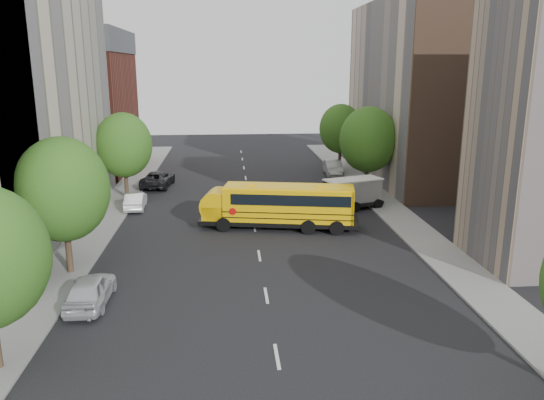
{
  "coord_description": "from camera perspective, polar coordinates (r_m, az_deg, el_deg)",
  "views": [
    {
      "loc": [
        -1.84,
        -33.43,
        11.57
      ],
      "look_at": [
        1.14,
        2.0,
        2.59
      ],
      "focal_mm": 35.0,
      "sensor_mm": 36.0,
      "label": 1
    }
  ],
  "objects": [
    {
      "name": "building_right_sidewall",
      "position": [
        46.91,
        20.55,
        10.15
      ],
      "size": [
        10.1,
        0.3,
        18.0
      ],
      "primitive_type": "cube",
      "color": "brown",
      "rests_on": "ground"
    },
    {
      "name": "parked_car_5",
      "position": [
        58.32,
        6.59,
        3.44
      ],
      "size": [
        1.96,
        4.96,
        1.61
      ],
      "primitive_type": "imported",
      "rotation": [
        0.0,
        0.0,
        -0.05
      ],
      "color": "gray",
      "rests_on": "ground"
    },
    {
      "name": "school_bus",
      "position": [
        38.62,
        0.61,
        -0.43
      ],
      "size": [
        11.91,
        4.72,
        3.28
      ],
      "rotation": [
        0.0,
        0.0,
        -0.18
      ],
      "color": "black",
      "rests_on": "ground"
    },
    {
      "name": "parked_car_4",
      "position": [
        50.33,
        8.45,
        1.5
      ],
      "size": [
        1.89,
        3.99,
        1.32
      ],
      "primitive_type": "imported",
      "rotation": [
        0.0,
        0.0,
        0.09
      ],
      "color": "#313F56",
      "rests_on": "ground"
    },
    {
      "name": "street_tree_2",
      "position": [
        48.77,
        -15.67,
        5.7
      ],
      "size": [
        4.99,
        4.99,
        7.71
      ],
      "color": "#38281C",
      "rests_on": "ground"
    },
    {
      "name": "street_tree_4",
      "position": [
        49.56,
        10.31,
        6.42
      ],
      "size": [
        5.25,
        5.25,
        8.1
      ],
      "color": "#38281C",
      "rests_on": "ground"
    },
    {
      "name": "building_right_far",
      "position": [
        57.05,
        15.85,
        11.07
      ],
      "size": [
        10.0,
        22.0,
        18.0
      ],
      "primitive_type": "cube",
      "color": "#C7AF9B",
      "rests_on": "ground"
    },
    {
      "name": "sidewalk_right",
      "position": [
        42.27,
        13.79,
        -2.05
      ],
      "size": [
        3.0,
        80.0,
        0.12
      ],
      "primitive_type": "cube",
      "color": "slate",
      "rests_on": "ground"
    },
    {
      "name": "lane_markings",
      "position": [
        44.98,
        -2.31,
        -0.74
      ],
      "size": [
        0.15,
        64.0,
        0.01
      ],
      "primitive_type": "cube",
      "color": "silver",
      "rests_on": "ground"
    },
    {
      "name": "parked_car_2",
      "position": [
        53.58,
        -12.18,
        2.24
      ],
      "size": [
        3.15,
        5.89,
        1.57
      ],
      "primitive_type": "imported",
      "rotation": [
        0.0,
        0.0,
        3.04
      ],
      "color": "black",
      "rests_on": "ground"
    },
    {
      "name": "ground",
      "position": [
        35.42,
        -1.58,
        -4.9
      ],
      "size": [
        120.0,
        120.0,
        0.0
      ],
      "primitive_type": "plane",
      "color": "black",
      "rests_on": "ground"
    },
    {
      "name": "street_tree_1",
      "position": [
        31.52,
        -21.59,
        1.05
      ],
      "size": [
        5.12,
        5.12,
        7.9
      ],
      "color": "#38281C",
      "rests_on": "ground"
    },
    {
      "name": "parked_car_0",
      "position": [
        28.19,
        -18.96,
        -9.13
      ],
      "size": [
        1.89,
        4.62,
        1.57
      ],
      "primitive_type": "imported",
      "rotation": [
        0.0,
        0.0,
        3.13
      ],
      "color": "silver",
      "rests_on": "ground"
    },
    {
      "name": "parked_car_1",
      "position": [
        45.63,
        -14.46,
        -0.07
      ],
      "size": [
        1.69,
        4.31,
        1.4
      ],
      "primitive_type": "imported",
      "rotation": [
        0.0,
        0.0,
        3.19
      ],
      "color": "white",
      "rests_on": "ground"
    },
    {
      "name": "safari_truck",
      "position": [
        44.36,
        8.18,
        0.7
      ],
      "size": [
        6.3,
        3.91,
        2.55
      ],
      "rotation": [
        0.0,
        0.0,
        0.33
      ],
      "color": "black",
      "rests_on": "ground"
    },
    {
      "name": "sidewalk_left",
      "position": [
        41.26,
        -18.17,
        -2.75
      ],
      "size": [
        3.0,
        80.0,
        0.12
      ],
      "primitive_type": "cube",
      "color": "slate",
      "rests_on": "ground"
    },
    {
      "name": "street_tree_5",
      "position": [
        61.18,
        7.4,
        7.61
      ],
      "size": [
        4.86,
        4.86,
        7.51
      ],
      "color": "#38281C",
      "rests_on": "ground"
    },
    {
      "name": "building_left_redbrick",
      "position": [
        63.72,
        -19.73,
        8.79
      ],
      "size": [
        10.0,
        15.0,
        13.0
      ],
      "primitive_type": "cube",
      "color": "maroon",
      "rests_on": "ground"
    }
  ]
}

